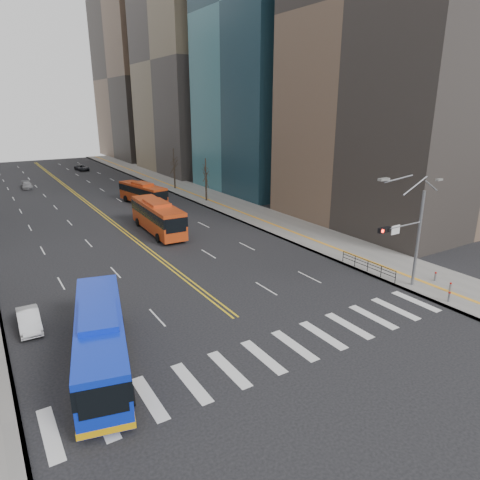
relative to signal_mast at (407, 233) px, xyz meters
The scene contains 16 objects.
ground 14.73m from the signal_mast, behind, with size 220.00×220.00×0.00m, color black.
sidewalk_right 43.43m from the signal_mast, 85.04° to the left, with size 7.00×130.00×0.15m, color gray.
crosswalk 14.73m from the signal_mast, behind, with size 26.70×4.00×0.01m.
centerline 54.98m from the signal_mast, 104.56° to the left, with size 0.55×100.00×0.01m.
office_towers 70.52m from the signal_mast, 101.59° to the left, with size 83.00×134.00×58.00m.
signal_mast is the anchor object (origin of this frame).
pedestrian_railing 5.71m from the signal_mast, 82.40° to the left, with size 0.06×6.06×1.02m.
bollards 5.43m from the signal_mast, 40.86° to the right, with size 2.87×3.17×0.78m.
street_trees 38.71m from the signal_mast, 122.76° to the left, with size 35.20×47.20×7.60m.
blue_bus 23.55m from the signal_mast, behind, with size 5.30×12.31×3.51m.
red_bus_near 28.11m from the signal_mast, 111.92° to the left, with size 3.33×11.85×3.71m.
red_bus_far 41.79m from the signal_mast, 99.40° to the left, with size 4.16×10.53×3.28m.
car_white 28.09m from the signal_mast, 161.07° to the left, with size 1.34×3.85×1.27m, color silver.
car_dark_mid 49.23m from the signal_mast, 93.15° to the left, with size 1.50×3.72×1.27m, color black.
car_silver 67.51m from the signal_mast, 107.34° to the left, with size 1.70×4.19×1.22m, color gray.
car_dark_far 82.13m from the signal_mast, 94.69° to the left, with size 2.13×4.63×1.29m, color black.
Camera 1 is at (-14.06, -18.05, 14.31)m, focal length 32.00 mm.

